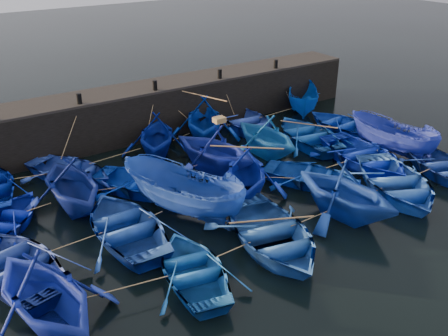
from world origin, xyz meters
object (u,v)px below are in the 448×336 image
boat_13 (14,264)px  boat_20 (43,293)px  wooden_crate (219,120)px  boat_8 (145,182)px

boat_13 → boat_20: (0.22, -2.83, 0.69)m
wooden_crate → boat_20: bearing=-148.7°
boat_20 → wooden_crate: wooden_crate is taller
boat_8 → boat_20: (-5.75, -5.73, 0.73)m
boat_8 → boat_20: boat_20 is taller
boat_13 → wooden_crate: bearing=-175.4°
boat_13 → boat_20: 2.92m
boat_8 → boat_13: bearing=168.6°
boat_13 → boat_8: bearing=-166.6°
boat_13 → wooden_crate: 10.47m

